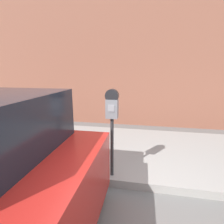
% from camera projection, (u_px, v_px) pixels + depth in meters
% --- Properties ---
extents(sidewalk, '(24.00, 2.80, 0.15)m').
position_uv_depth(sidewalk, '(138.00, 150.00, 4.31)').
color(sidewalk, '#9E9B96').
rests_on(sidewalk, ground_plane).
extents(building_facade, '(24.00, 0.30, 5.05)m').
position_uv_depth(building_facade, '(143.00, 55.00, 6.09)').
color(building_facade, '#935642').
rests_on(building_facade, ground_plane).
extents(parking_meter, '(0.22, 0.15, 1.56)m').
position_uv_depth(parking_meter, '(112.00, 113.00, 2.91)').
color(parking_meter, '#2D2D30').
rests_on(parking_meter, sidewalk).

